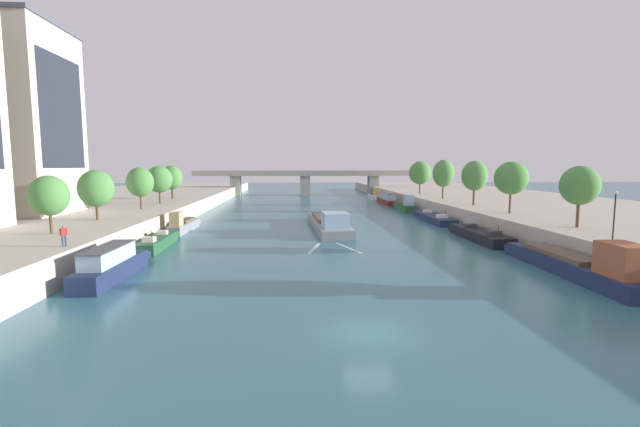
{
  "coord_description": "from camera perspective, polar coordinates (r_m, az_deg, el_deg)",
  "views": [
    {
      "loc": [
        -3.97,
        -21.26,
        8.64
      ],
      "look_at": [
        0.0,
        38.79,
        1.96
      ],
      "focal_mm": 24.14,
      "sensor_mm": 36.0,
      "label": 1
    }
  ],
  "objects": [
    {
      "name": "moored_boat_right_second",
      "position": [
        84.99,
        11.18,
        1.06
      ],
      "size": [
        2.56,
        11.27,
        3.31
      ],
      "color": "#235633",
      "rests_on": "ground"
    },
    {
      "name": "wake_behind_barge",
      "position": [
        45.48,
        1.47,
        -4.6
      ],
      "size": [
        5.6,
        6.01,
        0.03
      ],
      "color": "#A5D1DB",
      "rests_on": "ground"
    },
    {
      "name": "ground_plane",
      "position": [
        23.29,
        6.55,
        -15.48
      ],
      "size": [
        400.0,
        400.0,
        0.0
      ],
      "primitive_type": "plane",
      "color": "#336675"
    },
    {
      "name": "person_on_quay",
      "position": [
        37.89,
        -30.85,
        -2.39
      ],
      "size": [
        0.49,
        0.32,
        1.62
      ],
      "color": "navy",
      "rests_on": "quay_left"
    },
    {
      "name": "lamppost_right_bank",
      "position": [
        41.25,
        34.45,
        -0.08
      ],
      "size": [
        0.28,
        0.28,
        4.13
      ],
      "color": "black",
      "rests_on": "quay_right"
    },
    {
      "name": "tree_left_midway",
      "position": [
        84.59,
        -19.05,
        4.53
      ],
      "size": [
        3.75,
        3.75,
        6.16
      ],
      "color": "brown",
      "rests_on": "quay_left"
    },
    {
      "name": "tree_left_distant",
      "position": [
        73.71,
        -20.54,
        4.25
      ],
      "size": [
        4.09,
        4.09,
        6.06
      ],
      "color": "brown",
      "rests_on": "quay_left"
    },
    {
      "name": "tree_left_nearest",
      "position": [
        54.77,
        -27.57,
        2.96
      ],
      "size": [
        3.83,
        3.83,
        5.64
      ],
      "color": "brown",
      "rests_on": "quay_left"
    },
    {
      "name": "moored_boat_right_near",
      "position": [
        70.11,
        14.77,
        -0.52
      ],
      "size": [
        3.05,
        15.44,
        2.11
      ],
      "color": "#1E284C",
      "rests_on": "ground"
    },
    {
      "name": "barge_midriver",
      "position": [
        59.02,
        1.17,
        -1.22
      ],
      "size": [
        4.93,
        21.95,
        2.96
      ],
      "color": "gray",
      "rests_on": "ground"
    },
    {
      "name": "quay_left",
      "position": [
        83.9,
        -27.82,
        0.57
      ],
      "size": [
        36.0,
        170.0,
        2.55
      ],
      "primitive_type": "cube",
      "color": "#B7AD9E",
      "rests_on": "ground"
    },
    {
      "name": "tree_right_third",
      "position": [
        83.7,
        16.04,
        5.13
      ],
      "size": [
        3.93,
        3.93,
        7.22
      ],
      "color": "brown",
      "rests_on": "quay_right"
    },
    {
      "name": "tree_right_far",
      "position": [
        60.25,
        24.01,
        4.31
      ],
      "size": [
        4.17,
        4.17,
        6.64
      ],
      "color": "brown",
      "rests_on": "quay_right"
    },
    {
      "name": "tree_right_end_of_row",
      "position": [
        96.94,
        13.13,
        5.27
      ],
      "size": [
        4.75,
        4.75,
        7.07
      ],
      "color": "brown",
      "rests_on": "quay_right"
    },
    {
      "name": "moored_boat_left_downstream",
      "position": [
        48.99,
        -20.7,
        -3.53
      ],
      "size": [
        2.24,
        10.6,
        2.22
      ],
      "color": "#235633",
      "rests_on": "ground"
    },
    {
      "name": "moored_boat_right_far",
      "position": [
        53.8,
        20.32,
        -2.65
      ],
      "size": [
        2.72,
        13.19,
        2.26
      ],
      "color": "black",
      "rests_on": "ground"
    },
    {
      "name": "tree_right_distant",
      "position": [
        49.5,
        31.18,
        3.19
      ],
      "size": [
        3.67,
        3.67,
        6.11
      ],
      "color": "brown",
      "rests_on": "quay_right"
    },
    {
      "name": "moored_boat_right_midway",
      "position": [
        113.3,
        7.2,
        2.38
      ],
      "size": [
        2.08,
        10.62,
        3.14
      ],
      "color": "silver",
      "rests_on": "ground"
    },
    {
      "name": "moored_boat_right_upstream",
      "position": [
        99.13,
        8.92,
        1.88
      ],
      "size": [
        2.62,
        14.01,
        2.55
      ],
      "color": "maroon",
      "rests_on": "ground"
    },
    {
      "name": "building_left_middle",
      "position": [
        67.88,
        -36.22,
        10.03
      ],
      "size": [
        14.19,
        13.15,
        23.74
      ],
      "color": "beige",
      "rests_on": "quay_left"
    },
    {
      "name": "quay_right",
      "position": [
        87.44,
        25.04,
        0.91
      ],
      "size": [
        36.0,
        170.0,
        2.55
      ],
      "primitive_type": "cube",
      "color": "#B7AD9E",
      "rests_on": "ground"
    },
    {
      "name": "moored_boat_left_far",
      "position": [
        59.58,
        -17.64,
        -1.44
      ],
      "size": [
        2.03,
        10.5,
        2.92
      ],
      "color": "gray",
      "rests_on": "ground"
    },
    {
      "name": "bridge_far",
      "position": [
        126.41,
        -1.99,
        4.53
      ],
      "size": [
        64.33,
        4.4,
        7.25
      ],
      "color": "gray",
      "rests_on": "ground"
    },
    {
      "name": "moored_boat_left_midway",
      "position": [
        36.91,
        -25.88,
        -6.12
      ],
      "size": [
        2.34,
        10.68,
        2.6
      ],
      "color": "#1E284C",
      "rests_on": "ground"
    },
    {
      "name": "tree_right_second",
      "position": [
        70.59,
        19.8,
        4.74
      ],
      "size": [
        3.92,
        3.92,
        6.89
      ],
      "color": "brown",
      "rests_on": "quay_right"
    },
    {
      "name": "tree_left_second",
      "position": [
        65.97,
        -22.76,
        3.85
      ],
      "size": [
        3.75,
        3.75,
        5.89
      ],
      "color": "brown",
      "rests_on": "quay_left"
    },
    {
      "name": "moored_boat_right_downstream",
      "position": [
        39.36,
        30.97,
        -5.75
      ],
      "size": [
        3.22,
        16.8,
        3.48
      ],
      "color": "#1E284C",
      "rests_on": "ground"
    },
    {
      "name": "tree_left_third",
      "position": [
        45.27,
        -32.27,
        2.01
      ],
      "size": [
        3.31,
        3.31,
        5.26
      ],
      "color": "brown",
      "rests_on": "quay_left"
    }
  ]
}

